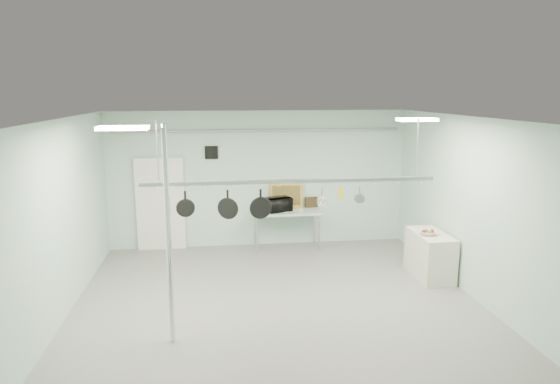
{
  "coord_description": "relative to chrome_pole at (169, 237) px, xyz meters",
  "views": [
    {
      "loc": [
        -1.01,
        -7.55,
        3.63
      ],
      "look_at": [
        0.11,
        1.0,
        1.89
      ],
      "focal_mm": 32.0,
      "sensor_mm": 36.0,
      "label": 1
    }
  ],
  "objects": [
    {
      "name": "door",
      "position": [
        -0.6,
        4.54,
        -0.55
      ],
      "size": [
        1.1,
        0.1,
        2.2
      ],
      "primitive_type": "cube",
      "color": "silver",
      "rests_on": "floor"
    },
    {
      "name": "whisk",
      "position": [
        2.41,
        0.9,
        0.31
      ],
      "size": [
        0.23,
        0.23,
        0.35
      ],
      "primitive_type": null,
      "rotation": [
        0.0,
        0.0,
        0.41
      ],
      "color": "silver",
      "rests_on": "pot_rack"
    },
    {
      "name": "pot_rack",
      "position": [
        1.9,
        0.9,
        0.63
      ],
      "size": [
        4.8,
        0.06,
        1.0
      ],
      "color": "#B7B7BC",
      "rests_on": "ceiling"
    },
    {
      "name": "fruit_bowl",
      "position": [
        4.74,
        1.9,
        -0.66
      ],
      "size": [
        0.43,
        0.43,
        0.08
      ],
      "primitive_type": "imported",
      "rotation": [
        0.0,
        0.0,
        -0.31
      ],
      "color": "silver",
      "rests_on": "side_cabinet"
    },
    {
      "name": "light_panel_left",
      "position": [
        -0.5,
        -0.2,
        1.56
      ],
      "size": [
        0.65,
        0.3,
        0.05
      ],
      "primitive_type": "cube",
      "color": "white",
      "rests_on": "ceiling"
    },
    {
      "name": "painting_large",
      "position": [
        2.33,
        4.5,
        -0.41
      ],
      "size": [
        0.79,
        0.17,
        0.58
      ],
      "primitive_type": "cube",
      "rotation": [
        -0.14,
        0.0,
        -0.05
      ],
      "color": "gold",
      "rests_on": "prep_table"
    },
    {
      "name": "microwave",
      "position": [
        2.1,
        4.2,
        -0.53
      ],
      "size": [
        0.68,
        0.57,
        0.32
      ],
      "primitive_type": "imported",
      "rotation": [
        0.0,
        0.0,
        3.5
      ],
      "color": "black",
      "rests_on": "prep_table"
    },
    {
      "name": "light_panel_right",
      "position": [
        4.1,
        1.2,
        1.56
      ],
      "size": [
        0.65,
        0.3,
        0.05
      ],
      "primitive_type": "cube",
      "color": "white",
      "rests_on": "ceiling"
    },
    {
      "name": "floor",
      "position": [
        1.7,
        0.6,
        -1.6
      ],
      "size": [
        8.0,
        8.0,
        0.0
      ],
      "primitive_type": "plane",
      "color": "gray",
      "rests_on": "ground"
    },
    {
      "name": "side_cabinet",
      "position": [
        4.85,
        2.0,
        -1.15
      ],
      "size": [
        0.6,
        1.2,
        0.9
      ],
      "primitive_type": "cube",
      "color": "beige",
      "rests_on": "floor"
    },
    {
      "name": "wall_vent",
      "position": [
        0.6,
        4.57,
        0.65
      ],
      "size": [
        0.3,
        0.04,
        0.3
      ],
      "primitive_type": "cube",
      "color": "black",
      "rests_on": "back_wall"
    },
    {
      "name": "ceiling",
      "position": [
        1.7,
        0.6,
        1.59
      ],
      "size": [
        7.0,
        8.0,
        0.02
      ],
      "primitive_type": "cube",
      "color": "silver",
      "rests_on": "back_wall"
    },
    {
      "name": "prep_table",
      "position": [
        2.3,
        4.2,
        -0.77
      ],
      "size": [
        1.6,
        0.7,
        0.91
      ],
      "color": "#99B5A5",
      "rests_on": "floor"
    },
    {
      "name": "painting_small",
      "position": [
        2.94,
        4.5,
        -0.57
      ],
      "size": [
        0.31,
        0.1,
        0.25
      ],
      "primitive_type": "cube",
      "rotation": [
        -0.17,
        0.0,
        0.07
      ],
      "color": "black",
      "rests_on": "prep_table"
    },
    {
      "name": "coffee_canister",
      "position": [
        2.26,
        4.14,
        -0.58
      ],
      "size": [
        0.22,
        0.22,
        0.22
      ],
      "primitive_type": "cylinder",
      "rotation": [
        0.0,
        0.0,
        -0.39
      ],
      "color": "white",
      "rests_on": "prep_table"
    },
    {
      "name": "skillet_mid",
      "position": [
        0.87,
        0.9,
        0.25
      ],
      "size": [
        0.35,
        0.19,
        0.47
      ],
      "primitive_type": null,
      "rotation": [
        0.0,
        0.0,
        -0.4
      ],
      "color": "black",
      "rests_on": "pot_rack"
    },
    {
      "name": "skillet_left",
      "position": [
        0.2,
        0.9,
        0.28
      ],
      "size": [
        0.3,
        0.09,
        0.4
      ],
      "primitive_type": null,
      "rotation": [
        0.0,
        0.0,
        0.1
      ],
      "color": "black",
      "rests_on": "pot_rack"
    },
    {
      "name": "skillet_right",
      "position": [
        1.4,
        0.9,
        0.24
      ],
      "size": [
        0.37,
        0.11,
        0.49
      ],
      "primitive_type": null,
      "rotation": [
        0.0,
        0.0,
        0.15
      ],
      "color": "black",
      "rests_on": "pot_rack"
    },
    {
      "name": "grater",
      "position": [
        2.73,
        0.9,
        0.38
      ],
      "size": [
        0.09,
        0.02,
        0.21
      ],
      "primitive_type": null,
      "rotation": [
        0.0,
        0.0,
        -0.08
      ],
      "color": "#C38C17",
      "rests_on": "pot_rack"
    },
    {
      "name": "fruit_cluster",
      "position": [
        4.74,
        1.9,
        -0.62
      ],
      "size": [
        0.24,
        0.24,
        0.09
      ],
      "primitive_type": null,
      "color": "#A40F19",
      "rests_on": "fruit_bowl"
    },
    {
      "name": "conduit_pipe",
      "position": [
        1.7,
        4.5,
        1.15
      ],
      "size": [
        6.6,
        0.07,
        0.07
      ],
      "primitive_type": "cylinder",
      "rotation": [
        0.0,
        1.57,
        0.0
      ],
      "color": "gray",
      "rests_on": "back_wall"
    },
    {
      "name": "saucepan",
      "position": [
        3.05,
        0.9,
        0.35
      ],
      "size": [
        0.18,
        0.12,
        0.28
      ],
      "primitive_type": null,
      "rotation": [
        0.0,
        0.0,
        -0.22
      ],
      "color": "silver",
      "rests_on": "pot_rack"
    },
    {
      "name": "chrome_pole",
      "position": [
        0.0,
        0.0,
        0.0
      ],
      "size": [
        0.08,
        0.08,
        3.2
      ],
      "primitive_type": "cylinder",
      "color": "silver",
      "rests_on": "floor"
    },
    {
      "name": "back_wall",
      "position": [
        1.7,
        4.59,
        0.0
      ],
      "size": [
        7.0,
        0.02,
        3.2
      ],
      "primitive_type": "cube",
      "color": "#A9CBB7",
      "rests_on": "floor"
    },
    {
      "name": "right_wall",
      "position": [
        5.19,
        0.6,
        0.0
      ],
      "size": [
        0.02,
        8.0,
        3.2
      ],
      "primitive_type": "cube",
      "color": "#A9CBB7",
      "rests_on": "floor"
    }
  ]
}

